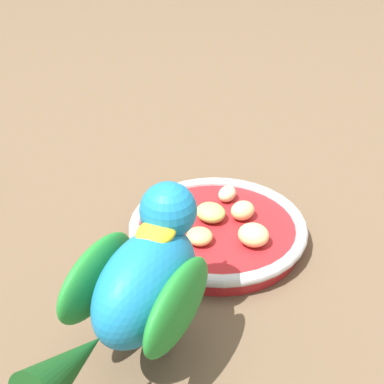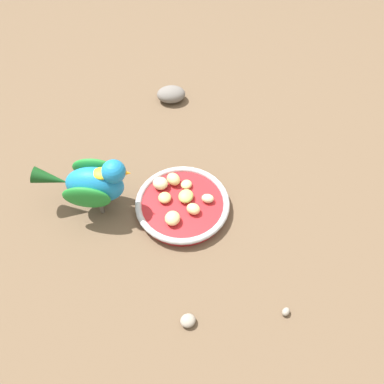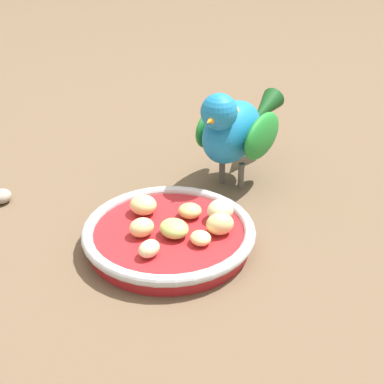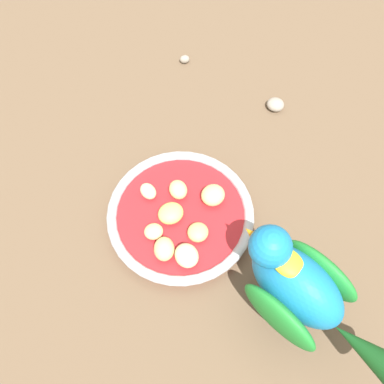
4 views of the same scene
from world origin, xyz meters
The scene contains 12 objects.
ground_plane centered at (0.00, 0.00, 0.00)m, with size 4.00×4.00×0.00m, color brown.
feeding_bowl centered at (0.01, 0.00, 0.01)m, with size 0.20×0.20×0.03m.
apple_piece_0 centered at (0.03, -0.05, 0.03)m, with size 0.03×0.03×0.03m, color #E5C67F.
apple_piece_1 centered at (0.04, -0.01, 0.03)m, with size 0.03×0.03×0.02m, color tan.
apple_piece_2 centered at (0.03, 0.05, 0.03)m, with size 0.03×0.03×0.02m, color #E5C67F.
apple_piece_3 centered at (-0.02, 0.02, 0.03)m, with size 0.03×0.02×0.02m, color #E5C67F.
apple_piece_4 centered at (0.00, -0.01, 0.03)m, with size 0.03×0.03×0.02m, color #B2CC66.
apple_piece_5 centered at (-0.05, -0.01, 0.03)m, with size 0.03×0.02×0.02m, color beige.
apple_piece_6 centered at (0.06, -0.04, 0.03)m, with size 0.03×0.03×0.03m, color beige.
apple_piece_7 centered at (0.00, -0.04, 0.03)m, with size 0.02×0.02×0.01m, color #E5C67F.
parrot centered at (0.19, 0.00, 0.08)m, with size 0.21×0.10×0.14m.
pebble_0 centered at (-0.01, 0.25, 0.01)m, with size 0.03×0.03×0.02m, color gray.
Camera 3 is at (-0.43, -0.26, 0.35)m, focal length 48.95 mm.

